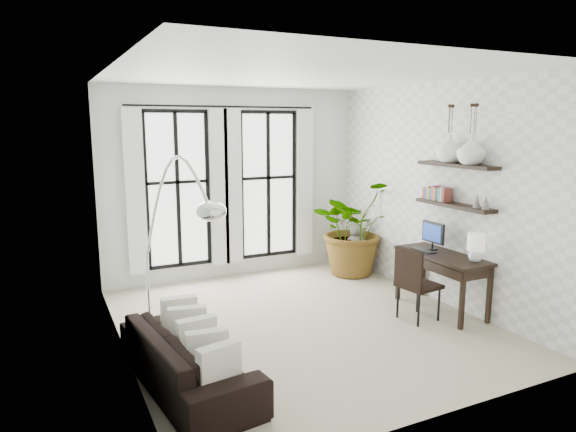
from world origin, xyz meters
TOP-DOWN VIEW (x-y plane):
  - floor at (0.00, 0.00)m, footprint 5.00×5.00m
  - ceiling at (0.00, 0.00)m, footprint 5.00×5.00m
  - wall_left at (-2.25, 0.00)m, footprint 0.00×5.00m
  - wall_right at (2.25, 0.00)m, footprint 0.00×5.00m
  - wall_back at (0.00, 2.50)m, footprint 4.50×0.00m
  - windows at (-0.20, 2.43)m, footprint 3.26×0.13m
  - wall_shelves at (2.11, -0.42)m, footprint 0.25×1.30m
  - sofa at (-1.80, -0.98)m, footprint 1.03×2.11m
  - throw_pillows at (-1.70, -0.98)m, footprint 0.40×1.52m
  - plant at (1.86, 1.65)m, footprint 1.80×1.67m
  - desk at (1.94, -0.51)m, footprint 0.59×1.39m
  - desk_chair at (1.37, -0.58)m, footprint 0.53×0.53m
  - arc_lamp at (-1.70, -0.25)m, footprint 0.72×1.70m
  - buddha at (1.96, 1.70)m, footprint 0.48×0.48m
  - vase_a at (2.11, -0.71)m, footprint 0.37×0.37m
  - vase_b at (2.11, -0.31)m, footprint 0.37×0.37m

SIDE VIEW (x-z plane):
  - floor at x=0.00m, z-range 0.00..0.00m
  - sofa at x=-1.80m, z-range 0.00..0.59m
  - buddha at x=1.96m, z-range -0.07..0.80m
  - throw_pillows at x=-1.70m, z-range 0.30..0.70m
  - desk_chair at x=1.37m, z-range 0.07..1.07m
  - desk at x=1.94m, z-range 0.15..1.37m
  - plant at x=1.86m, z-range 0.00..1.66m
  - windows at x=-0.20m, z-range 0.24..2.88m
  - wall_left at x=-2.25m, z-range -0.90..4.10m
  - wall_right at x=2.25m, z-range -0.90..4.10m
  - wall_back at x=0.00m, z-range -0.65..3.85m
  - wall_shelves at x=2.11m, z-range 1.43..2.03m
  - arc_lamp at x=-1.70m, z-range 0.63..2.91m
  - vase_a at x=2.11m, z-range 2.07..2.46m
  - vase_b at x=2.11m, z-range 2.07..2.46m
  - ceiling at x=0.00m, z-range 3.20..3.20m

